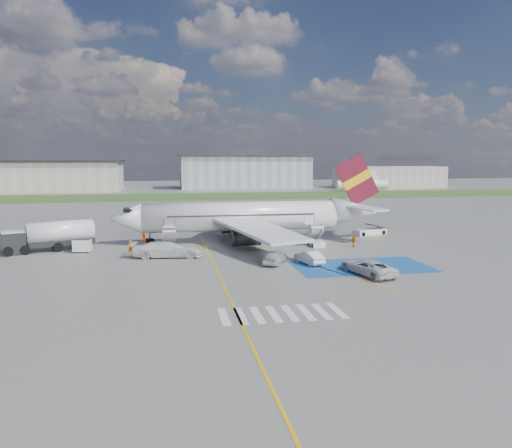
% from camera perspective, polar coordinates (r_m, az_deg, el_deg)
% --- Properties ---
extents(ground, '(400.00, 400.00, 0.00)m').
position_cam_1_polar(ground, '(54.11, 0.41, -4.39)').
color(ground, '#60605E').
rests_on(ground, ground).
extents(grass_strip, '(400.00, 30.00, 0.01)m').
position_cam_1_polar(grass_strip, '(147.77, -6.51, 3.15)').
color(grass_strip, '#2D4C1E').
rests_on(grass_strip, ground).
extents(taxiway_line_main, '(120.00, 0.20, 0.01)m').
position_cam_1_polar(taxiway_line_main, '(65.73, -1.55, -2.25)').
color(taxiway_line_main, gold).
rests_on(taxiway_line_main, ground).
extents(taxiway_line_cross, '(0.20, 60.00, 0.01)m').
position_cam_1_polar(taxiway_line_cross, '(43.75, -3.61, -7.28)').
color(taxiway_line_cross, gold).
rests_on(taxiway_line_cross, ground).
extents(taxiway_line_diag, '(20.71, 56.45, 0.01)m').
position_cam_1_polar(taxiway_line_diag, '(65.73, -1.55, -2.25)').
color(taxiway_line_diag, gold).
rests_on(taxiway_line_diag, ground).
extents(staging_box, '(14.00, 8.00, 0.01)m').
position_cam_1_polar(staging_box, '(53.17, 11.92, -4.76)').
color(staging_box, '#174B8E').
rests_on(staging_box, ground).
extents(crosswalk, '(9.00, 4.00, 0.01)m').
position_cam_1_polar(crosswalk, '(36.71, 2.95, -10.20)').
color(crosswalk, silver).
rests_on(crosswalk, ground).
extents(terminal_west, '(60.00, 22.00, 10.00)m').
position_cam_1_polar(terminal_west, '(187.61, -24.38, 4.98)').
color(terminal_west, gray).
rests_on(terminal_west, ground).
extents(terminal_centre, '(48.00, 18.00, 12.00)m').
position_cam_1_polar(terminal_centre, '(189.46, -1.30, 5.97)').
color(terminal_centre, gray).
rests_on(terminal_centre, ground).
extents(terminal_east, '(40.00, 16.00, 8.00)m').
position_cam_1_polar(terminal_east, '(199.16, 14.93, 5.22)').
color(terminal_east, gray).
rests_on(terminal_east, ground).
extents(airliner, '(36.81, 32.95, 11.92)m').
position_cam_1_polar(airliner, '(67.44, -0.56, 0.91)').
color(airliner, silver).
rests_on(airliner, ground).
extents(airstairs_fwd, '(1.90, 5.20, 3.60)m').
position_cam_1_polar(airstairs_fwd, '(61.62, -9.84, -2.44)').
color(airstairs_fwd, silver).
rests_on(airstairs_fwd, ground).
extents(airstairs_aft, '(1.90, 5.20, 3.60)m').
position_cam_1_polar(airstairs_aft, '(64.46, 6.84, -1.94)').
color(airstairs_aft, silver).
rests_on(airstairs_aft, ground).
extents(fuel_tanker, '(10.72, 6.38, 3.57)m').
position_cam_1_polar(fuel_tanker, '(65.40, -22.55, -1.55)').
color(fuel_tanker, black).
rests_on(fuel_tanker, ground).
extents(gpu_cart, '(2.18, 1.58, 1.67)m').
position_cam_1_polar(gpu_cart, '(63.04, -19.25, -2.41)').
color(gpu_cart, silver).
rests_on(gpu_cart, ground).
extents(belt_loader, '(5.71, 3.39, 1.65)m').
position_cam_1_polar(belt_loader, '(75.15, 12.90, -0.89)').
color(belt_loader, silver).
rests_on(belt_loader, ground).
extents(car_silver_a, '(3.67, 4.70, 1.50)m').
position_cam_1_polar(car_silver_a, '(53.08, 2.18, -3.80)').
color(car_silver_a, '#B3B6BB').
rests_on(car_silver_a, ground).
extents(car_silver_b, '(2.52, 4.41, 1.38)m').
position_cam_1_polar(car_silver_b, '(53.51, 6.09, -3.81)').
color(car_silver_b, silver).
rests_on(car_silver_b, ground).
extents(van_white_a, '(3.57, 5.70, 1.98)m').
position_cam_1_polar(van_white_a, '(49.52, 12.64, -4.52)').
color(van_white_a, silver).
rests_on(van_white_a, ground).
extents(van_white_b, '(6.31, 3.15, 2.38)m').
position_cam_1_polar(van_white_b, '(57.38, -10.07, -2.61)').
color(van_white_b, silver).
rests_on(van_white_b, ground).
extents(crew_fwd, '(0.68, 0.54, 1.63)m').
position_cam_1_polar(crew_fwd, '(60.28, -14.12, -2.59)').
color(crew_fwd, orange).
rests_on(crew_fwd, ground).
extents(crew_nose, '(0.94, 0.98, 1.58)m').
position_cam_1_polar(crew_nose, '(66.31, -12.71, -1.66)').
color(crew_nose, '#FF610D').
rests_on(crew_nose, ground).
extents(crew_aft, '(0.56, 1.01, 1.63)m').
position_cam_1_polar(crew_aft, '(64.47, 11.14, -1.86)').
color(crew_aft, orange).
rests_on(crew_aft, ground).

